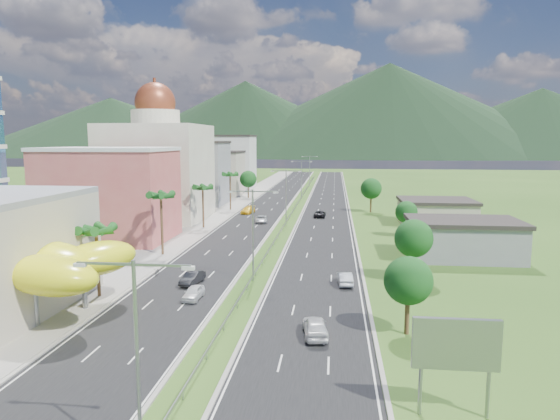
% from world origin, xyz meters
% --- Properties ---
extents(ground, '(500.00, 500.00, 0.00)m').
position_xyz_m(ground, '(0.00, 0.00, 0.00)').
color(ground, '#2D5119').
rests_on(ground, ground).
extents(road_left, '(11.00, 260.00, 0.04)m').
position_xyz_m(road_left, '(-7.50, 90.00, 0.02)').
color(road_left, black).
rests_on(road_left, ground).
extents(road_right, '(11.00, 260.00, 0.04)m').
position_xyz_m(road_right, '(7.50, 90.00, 0.02)').
color(road_right, black).
rests_on(road_right, ground).
extents(sidewalk_left, '(7.00, 260.00, 0.12)m').
position_xyz_m(sidewalk_left, '(-17.00, 90.00, 0.06)').
color(sidewalk_left, gray).
rests_on(sidewalk_left, ground).
extents(median_guardrail, '(0.10, 216.06, 0.76)m').
position_xyz_m(median_guardrail, '(0.00, 71.99, 0.62)').
color(median_guardrail, gray).
rests_on(median_guardrail, ground).
extents(streetlight_median_a, '(6.04, 0.25, 11.00)m').
position_xyz_m(streetlight_median_a, '(0.00, -25.00, 6.75)').
color(streetlight_median_a, gray).
rests_on(streetlight_median_a, ground).
extents(streetlight_median_b, '(6.04, 0.25, 11.00)m').
position_xyz_m(streetlight_median_b, '(0.00, 10.00, 6.75)').
color(streetlight_median_b, gray).
rests_on(streetlight_median_b, ground).
extents(streetlight_median_c, '(6.04, 0.25, 11.00)m').
position_xyz_m(streetlight_median_c, '(0.00, 50.00, 6.75)').
color(streetlight_median_c, gray).
rests_on(streetlight_median_c, ground).
extents(streetlight_median_d, '(6.04, 0.25, 11.00)m').
position_xyz_m(streetlight_median_d, '(0.00, 95.00, 6.75)').
color(streetlight_median_d, gray).
rests_on(streetlight_median_d, ground).
extents(streetlight_median_e, '(6.04, 0.25, 11.00)m').
position_xyz_m(streetlight_median_e, '(0.00, 140.00, 6.75)').
color(streetlight_median_e, gray).
rests_on(streetlight_median_e, ground).
extents(lime_canopy, '(18.00, 15.00, 7.40)m').
position_xyz_m(lime_canopy, '(-20.00, -4.00, 4.99)').
color(lime_canopy, yellow).
rests_on(lime_canopy, ground).
extents(pink_shophouse, '(20.00, 15.00, 15.00)m').
position_xyz_m(pink_shophouse, '(-28.00, 32.00, 7.50)').
color(pink_shophouse, '#C14F4F').
rests_on(pink_shophouse, ground).
extents(domed_building, '(20.00, 20.00, 28.70)m').
position_xyz_m(domed_building, '(-28.00, 55.00, 11.35)').
color(domed_building, beige).
rests_on(domed_building, ground).
extents(midrise_grey, '(16.00, 15.00, 16.00)m').
position_xyz_m(midrise_grey, '(-27.00, 80.00, 8.00)').
color(midrise_grey, gray).
rests_on(midrise_grey, ground).
extents(midrise_beige, '(16.00, 15.00, 13.00)m').
position_xyz_m(midrise_beige, '(-27.00, 102.00, 6.50)').
color(midrise_beige, '#B6A996').
rests_on(midrise_beige, ground).
extents(midrise_white, '(16.00, 15.00, 18.00)m').
position_xyz_m(midrise_white, '(-27.00, 125.00, 9.00)').
color(midrise_white, silver).
rests_on(midrise_white, ground).
extents(billboard, '(5.20, 0.35, 6.20)m').
position_xyz_m(billboard, '(17.00, -18.00, 4.42)').
color(billboard, gray).
rests_on(billboard, ground).
extents(shed_near, '(15.00, 10.00, 5.00)m').
position_xyz_m(shed_near, '(28.00, 25.00, 2.50)').
color(shed_near, gray).
rests_on(shed_near, ground).
extents(shed_far, '(14.00, 12.00, 4.40)m').
position_xyz_m(shed_far, '(30.00, 55.00, 2.20)').
color(shed_far, '#B6A996').
rests_on(shed_far, ground).
extents(palm_tree_b, '(3.60, 3.60, 8.10)m').
position_xyz_m(palm_tree_b, '(-15.50, 2.00, 7.06)').
color(palm_tree_b, '#47301C').
rests_on(palm_tree_b, ground).
extents(palm_tree_c, '(3.60, 3.60, 9.60)m').
position_xyz_m(palm_tree_c, '(-15.50, 22.00, 8.50)').
color(palm_tree_c, '#47301C').
rests_on(palm_tree_c, ground).
extents(palm_tree_d, '(3.60, 3.60, 8.60)m').
position_xyz_m(palm_tree_d, '(-15.50, 45.00, 7.54)').
color(palm_tree_d, '#47301C').
rests_on(palm_tree_d, ground).
extents(palm_tree_e, '(3.60, 3.60, 9.40)m').
position_xyz_m(palm_tree_e, '(-15.50, 70.00, 8.31)').
color(palm_tree_e, '#47301C').
rests_on(palm_tree_e, ground).
extents(leafy_tree_lfar, '(4.90, 4.90, 8.05)m').
position_xyz_m(leafy_tree_lfar, '(-15.50, 95.00, 5.58)').
color(leafy_tree_lfar, '#47301C').
rests_on(leafy_tree_lfar, ground).
extents(leafy_tree_ra, '(4.20, 4.20, 6.90)m').
position_xyz_m(leafy_tree_ra, '(16.00, -5.00, 4.78)').
color(leafy_tree_ra, '#47301C').
rests_on(leafy_tree_ra, ground).
extents(leafy_tree_rb, '(4.55, 4.55, 7.47)m').
position_xyz_m(leafy_tree_rb, '(19.00, 12.00, 5.18)').
color(leafy_tree_rb, '#47301C').
rests_on(leafy_tree_rb, ground).
extents(leafy_tree_rc, '(3.85, 3.85, 6.33)m').
position_xyz_m(leafy_tree_rc, '(22.00, 40.00, 4.37)').
color(leafy_tree_rc, '#47301C').
rests_on(leafy_tree_rc, ground).
extents(leafy_tree_rd, '(4.90, 4.90, 8.05)m').
position_xyz_m(leafy_tree_rd, '(18.00, 70.00, 5.58)').
color(leafy_tree_rd, '#47301C').
rests_on(leafy_tree_rd, ground).
extents(mountain_ridge, '(860.00, 140.00, 90.00)m').
position_xyz_m(mountain_ridge, '(60.00, 450.00, 0.00)').
color(mountain_ridge, black).
rests_on(mountain_ridge, ground).
extents(car_white_near_left, '(1.74, 4.05, 1.36)m').
position_xyz_m(car_white_near_left, '(-5.14, 2.26, 0.72)').
color(car_white_near_left, white).
rests_on(car_white_near_left, road_left).
extents(car_dark_left, '(2.18, 4.63, 1.47)m').
position_xyz_m(car_dark_left, '(-6.84, 7.74, 0.77)').
color(car_dark_left, black).
rests_on(car_dark_left, road_left).
extents(car_silver_mid_left, '(2.98, 5.21, 1.37)m').
position_xyz_m(car_silver_mid_left, '(-5.32, 52.20, 0.72)').
color(car_silver_mid_left, '#B1B5B9').
rests_on(car_silver_mid_left, road_left).
extents(car_yellow_far_left, '(3.06, 5.70, 1.57)m').
position_xyz_m(car_yellow_far_left, '(-10.27, 64.63, 0.83)').
color(car_yellow_far_left, yellow).
rests_on(car_yellow_far_left, road_left).
extents(car_white_near_right, '(2.63, 5.16, 1.68)m').
position_xyz_m(car_white_near_right, '(8.10, -6.41, 0.88)').
color(car_white_near_right, silver).
rests_on(car_white_near_right, road_right).
extents(car_silver_right, '(1.95, 4.58, 1.47)m').
position_xyz_m(car_silver_right, '(10.91, 9.49, 0.77)').
color(car_silver_right, '#AEB0B6').
rests_on(car_silver_right, road_right).
extents(car_dark_far_right, '(2.57, 5.26, 1.44)m').
position_xyz_m(car_dark_far_right, '(6.37, 61.01, 0.76)').
color(car_dark_far_right, black).
rests_on(car_dark_far_right, road_right).
extents(motorcycle, '(0.70, 1.79, 1.12)m').
position_xyz_m(motorcycle, '(-12.30, 10.92, 0.60)').
color(motorcycle, black).
rests_on(motorcycle, road_left).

